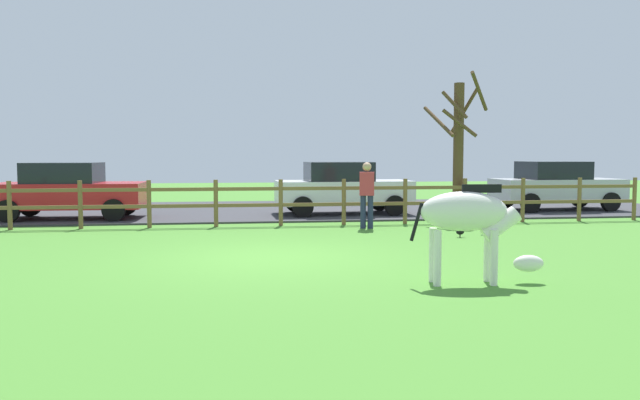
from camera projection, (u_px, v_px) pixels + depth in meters
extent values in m
plane|color=#47842D|center=(272.00, 258.00, 11.06)|extent=(60.00, 60.00, 0.00)
cube|color=#38383D|center=(254.00, 210.00, 20.25)|extent=(28.00, 7.40, 0.05)
cylinder|color=brown|center=(10.00, 205.00, 15.12)|extent=(0.11, 0.11, 1.20)
cylinder|color=brown|center=(80.00, 205.00, 15.35)|extent=(0.11, 0.11, 1.20)
cylinder|color=brown|center=(149.00, 204.00, 15.58)|extent=(0.11, 0.11, 1.20)
cylinder|color=brown|center=(216.00, 203.00, 15.81)|extent=(0.11, 0.11, 1.20)
cylinder|color=brown|center=(281.00, 203.00, 16.03)|extent=(0.11, 0.11, 1.20)
cylinder|color=brown|center=(344.00, 202.00, 16.26)|extent=(0.11, 0.11, 1.20)
cylinder|color=brown|center=(405.00, 201.00, 16.49)|extent=(0.11, 0.11, 1.20)
cylinder|color=brown|center=(465.00, 201.00, 16.72)|extent=(0.11, 0.11, 1.20)
cylinder|color=brown|center=(523.00, 200.00, 16.94)|extent=(0.11, 0.11, 1.20)
cylinder|color=brown|center=(579.00, 199.00, 17.17)|extent=(0.11, 0.11, 1.20)
cylinder|color=brown|center=(634.00, 199.00, 17.40)|extent=(0.11, 0.11, 1.20)
cube|color=brown|center=(249.00, 205.00, 15.92)|extent=(21.45, 0.06, 0.09)
cube|color=brown|center=(248.00, 189.00, 15.89)|extent=(21.45, 0.06, 0.09)
cylinder|color=#513A23|center=(458.00, 153.00, 16.97)|extent=(0.28, 0.28, 3.76)
cylinder|color=#513A23|center=(455.00, 105.00, 16.60)|extent=(0.63, 0.56, 0.78)
cylinder|color=#513A23|center=(438.00, 121.00, 16.65)|extent=(0.47, 1.34, 0.89)
cylinder|color=#513A23|center=(479.00, 91.00, 16.55)|extent=(0.85, 0.94, 0.97)
cylinder|color=#513A23|center=(460.00, 123.00, 16.48)|extent=(0.93, 0.38, 0.77)
cylinder|color=#513A23|center=(464.00, 111.00, 17.20)|extent=(0.69, 0.63, 1.29)
ellipsoid|color=white|center=(464.00, 211.00, 8.78)|extent=(1.28, 0.59, 0.56)
cylinder|color=white|center=(488.00, 255.00, 8.98)|extent=(0.11, 0.11, 0.78)
cylinder|color=white|center=(494.00, 258.00, 8.70)|extent=(0.11, 0.11, 0.78)
cylinder|color=white|center=(433.00, 255.00, 8.94)|extent=(0.11, 0.11, 0.78)
cylinder|color=white|center=(437.00, 258.00, 8.66)|extent=(0.11, 0.11, 0.78)
cylinder|color=white|center=(500.00, 224.00, 8.82)|extent=(0.61, 0.29, 0.51)
ellipsoid|color=white|center=(528.00, 263.00, 8.88)|extent=(0.46, 0.24, 0.24)
cube|color=black|center=(482.00, 188.00, 8.76)|extent=(0.56, 0.09, 0.12)
cylinder|color=black|center=(417.00, 222.00, 8.75)|extent=(0.19, 0.07, 0.54)
cylinder|color=black|center=(460.00, 236.00, 13.80)|extent=(0.01, 0.01, 0.06)
cylinder|color=black|center=(460.00, 236.00, 13.76)|extent=(0.01, 0.01, 0.06)
ellipsoid|color=black|center=(460.00, 232.00, 13.77)|extent=(0.18, 0.10, 0.12)
sphere|color=black|center=(464.00, 230.00, 13.78)|extent=(0.07, 0.07, 0.07)
cube|color=red|center=(70.00, 195.00, 17.30)|extent=(4.05, 1.81, 0.70)
cube|color=black|center=(64.00, 173.00, 17.24)|extent=(1.94, 1.62, 0.56)
cylinder|color=black|center=(126.00, 205.00, 18.32)|extent=(0.60, 0.20, 0.60)
cylinder|color=black|center=(114.00, 210.00, 16.63)|extent=(0.60, 0.20, 0.60)
cylinder|color=black|center=(30.00, 206.00, 18.02)|extent=(0.60, 0.20, 0.60)
cylinder|color=black|center=(8.00, 211.00, 16.33)|extent=(0.60, 0.20, 0.60)
cube|color=white|center=(343.00, 192.00, 18.71)|extent=(4.05, 1.82, 0.70)
cube|color=black|center=(338.00, 171.00, 18.64)|extent=(1.95, 1.62, 0.56)
cylinder|color=black|center=(379.00, 201.00, 19.80)|extent=(0.61, 0.20, 0.60)
cylinder|color=black|center=(395.00, 206.00, 18.13)|extent=(0.61, 0.20, 0.60)
cylinder|color=black|center=(295.00, 202.00, 19.34)|extent=(0.61, 0.20, 0.60)
cylinder|color=black|center=(303.00, 207.00, 17.67)|extent=(0.61, 0.20, 0.60)
cube|color=#B7BABF|center=(557.00, 190.00, 20.11)|extent=(4.04, 1.79, 0.70)
cube|color=black|center=(553.00, 170.00, 20.04)|extent=(1.94, 1.61, 0.56)
cylinder|color=black|center=(580.00, 198.00, 21.19)|extent=(0.60, 0.19, 0.60)
cylinder|color=black|center=(611.00, 202.00, 19.52)|extent=(0.60, 0.19, 0.60)
cylinder|color=black|center=(505.00, 199.00, 20.76)|extent=(0.60, 0.19, 0.60)
cylinder|color=black|center=(530.00, 203.00, 19.09)|extent=(0.60, 0.19, 0.60)
cylinder|color=#232847|center=(363.00, 212.00, 15.47)|extent=(0.14, 0.14, 0.82)
cylinder|color=#232847|center=(370.00, 212.00, 15.45)|extent=(0.14, 0.14, 0.82)
cube|color=#B7333D|center=(367.00, 184.00, 15.41)|extent=(0.40, 0.29, 0.58)
sphere|color=tan|center=(367.00, 167.00, 15.38)|extent=(0.22, 0.22, 0.22)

